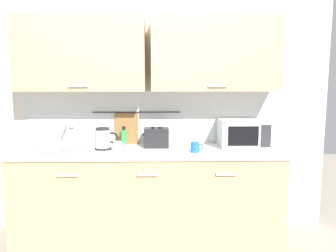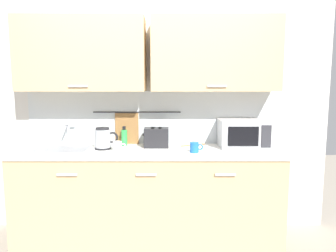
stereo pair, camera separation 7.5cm
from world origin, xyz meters
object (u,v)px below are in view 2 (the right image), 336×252
at_px(wooden_spoon, 197,145).
at_px(mug_by_kettle, 195,147).
at_px(dish_soap_bottle, 125,137).
at_px(toaster, 157,137).
at_px(mug_near_sink, 118,146).
at_px(microwave, 243,134).
at_px(electric_kettle, 104,139).

bearing_deg(wooden_spoon, mug_by_kettle, -97.83).
xyz_separation_m(dish_soap_bottle, wooden_spoon, (0.73, 0.01, -0.08)).
relative_size(toaster, mug_by_kettle, 2.13).
height_order(toaster, mug_by_kettle, toaster).
xyz_separation_m(mug_near_sink, mug_by_kettle, (0.71, -0.04, 0.00)).
xyz_separation_m(dish_soap_bottle, mug_near_sink, (-0.02, -0.28, -0.04)).
bearing_deg(microwave, wooden_spoon, 168.94).
relative_size(electric_kettle, wooden_spoon, 0.86).
distance_m(electric_kettle, wooden_spoon, 0.93).
xyz_separation_m(electric_kettle, wooden_spoon, (0.91, 0.18, -0.10)).
relative_size(microwave, wooden_spoon, 1.75).
height_order(microwave, dish_soap_bottle, microwave).
xyz_separation_m(microwave, mug_near_sink, (-1.20, -0.21, -0.09)).
xyz_separation_m(mug_near_sink, wooden_spoon, (0.75, 0.29, -0.04)).
xyz_separation_m(electric_kettle, dish_soap_bottle, (0.18, 0.17, -0.01)).
bearing_deg(toaster, electric_kettle, -168.69).
relative_size(dish_soap_bottle, mug_by_kettle, 1.63).
distance_m(microwave, toaster, 0.85).
bearing_deg(mug_by_kettle, electric_kettle, 169.77).
bearing_deg(mug_near_sink, wooden_spoon, 21.34).
bearing_deg(electric_kettle, toaster, 11.31).
height_order(dish_soap_bottle, mug_near_sink, dish_soap_bottle).
height_order(dish_soap_bottle, wooden_spoon, dish_soap_bottle).
height_order(microwave, mug_near_sink, microwave).
bearing_deg(wooden_spoon, microwave, -11.06).
xyz_separation_m(dish_soap_bottle, mug_by_kettle, (0.68, -0.33, -0.04)).
distance_m(microwave, mug_near_sink, 1.22).
bearing_deg(wooden_spoon, mug_near_sink, -158.66).
relative_size(electric_kettle, mug_by_kettle, 1.89).
relative_size(mug_near_sink, mug_by_kettle, 1.00).
relative_size(mug_near_sink, toaster, 0.47).
xyz_separation_m(mug_by_kettle, wooden_spoon, (0.05, 0.34, -0.04)).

